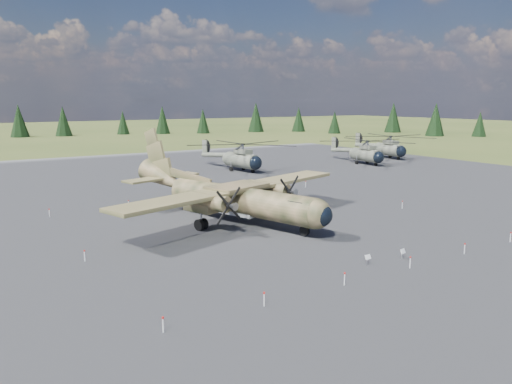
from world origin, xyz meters
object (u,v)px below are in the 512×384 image
transport_plane (230,194)px  helicopter_mid (366,147)px  helicopter_far (389,142)px  helicopter_near (241,151)px

transport_plane → helicopter_mid: bearing=13.1°
helicopter_far → helicopter_mid: bearing=-149.6°
transport_plane → helicopter_mid: (41.61, 24.04, 0.50)m
helicopter_near → helicopter_mid: 23.85m
transport_plane → helicopter_near: transport_plane is taller
transport_plane → helicopter_mid: size_ratio=1.28×
helicopter_near → helicopter_far: 34.05m
helicopter_near → helicopter_far: helicopter_near is taller
helicopter_far → helicopter_near: bearing=-171.9°
helicopter_near → helicopter_mid: helicopter_near is taller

